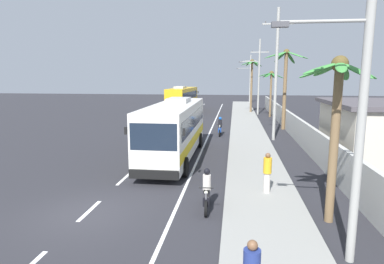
% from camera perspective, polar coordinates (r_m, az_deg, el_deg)
% --- Properties ---
extents(ground_plane, '(160.00, 160.00, 0.00)m').
position_cam_1_polar(ground_plane, '(13.62, -17.78, -13.29)').
color(ground_plane, '#28282D').
extents(sidewalk_kerb, '(3.20, 90.00, 0.14)m').
position_cam_1_polar(sidewalk_kerb, '(21.95, 10.45, -4.02)').
color(sidewalk_kerb, gray).
rests_on(sidewalk_kerb, ground).
extents(lane_markings, '(3.47, 71.06, 0.01)m').
position_cam_1_polar(lane_markings, '(26.86, -0.18, -1.49)').
color(lane_markings, white).
rests_on(lane_markings, ground).
extents(boundary_wall, '(0.24, 60.00, 1.89)m').
position_cam_1_polar(boundary_wall, '(26.15, 18.39, -0.20)').
color(boundary_wall, '#B2B2AD').
rests_on(boundary_wall, ground).
extents(coach_bus_foreground, '(2.94, 11.34, 3.74)m').
position_cam_1_polar(coach_bus_foreground, '(21.01, -2.94, 0.73)').
color(coach_bus_foreground, silver).
rests_on(coach_bus_foreground, ground).
extents(coach_bus_far_lane, '(3.43, 10.78, 3.72)m').
position_cam_1_polar(coach_bus_far_lane, '(48.32, -1.67, 5.79)').
color(coach_bus_far_lane, gold).
rests_on(coach_bus_far_lane, ground).
extents(motorcycle_beside_bus, '(0.56, 1.96, 1.62)m').
position_cam_1_polar(motorcycle_beside_bus, '(13.26, 2.53, -10.40)').
color(motorcycle_beside_bus, black).
rests_on(motorcycle_beside_bus, ground).
extents(motorcycle_trailing, '(0.56, 1.96, 1.61)m').
position_cam_1_polar(motorcycle_trailing, '(29.31, 4.84, 0.71)').
color(motorcycle_trailing, black).
rests_on(motorcycle_trailing, ground).
extents(pedestrian_midwalk, '(0.36, 0.36, 1.78)m').
position_cam_1_polar(pedestrian_midwalk, '(14.89, 12.83, -6.70)').
color(pedestrian_midwalk, beige).
rests_on(pedestrian_midwalk, sidewalk_kerb).
extents(utility_pole_nearest, '(3.63, 0.24, 8.94)m').
position_cam_1_polar(utility_pole_nearest, '(9.76, 26.97, 6.13)').
color(utility_pole_nearest, '#9E9E99').
rests_on(utility_pole_nearest, ground).
extents(utility_pole_mid, '(2.40, 0.24, 10.39)m').
position_cam_1_polar(utility_pole_mid, '(27.49, 14.27, 9.84)').
color(utility_pole_mid, '#9E9E99').
rests_on(utility_pole_mid, ground).
extents(utility_pole_far, '(3.92, 0.24, 9.93)m').
position_cam_1_polar(utility_pole_far, '(45.50, 11.33, 9.57)').
color(utility_pole_far, '#9E9E99').
rests_on(utility_pole_far, ground).
extents(utility_pole_distant, '(3.56, 0.24, 8.98)m').
position_cam_1_polar(utility_pole_distant, '(63.56, 9.90, 9.16)').
color(utility_pole_distant, '#9E9E99').
rests_on(utility_pole_distant, ground).
extents(palm_nearest, '(4.15, 3.67, 7.69)m').
position_cam_1_polar(palm_nearest, '(33.32, 15.79, 9.50)').
color(palm_nearest, brown).
rests_on(palm_nearest, ground).
extents(palm_second, '(3.13, 2.90, 5.79)m').
position_cam_1_polar(palm_second, '(43.15, 13.43, 8.27)').
color(palm_second, brown).
rests_on(palm_second, ground).
extents(palm_third, '(2.68, 2.69, 5.88)m').
position_cam_1_polar(palm_third, '(12.36, 23.57, 4.30)').
color(palm_third, brown).
rests_on(palm_third, ground).
extents(palm_fourth, '(2.97, 2.87, 7.46)m').
position_cam_1_polar(palm_fourth, '(47.56, 10.25, 9.58)').
color(palm_fourth, brown).
rests_on(palm_fourth, ground).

